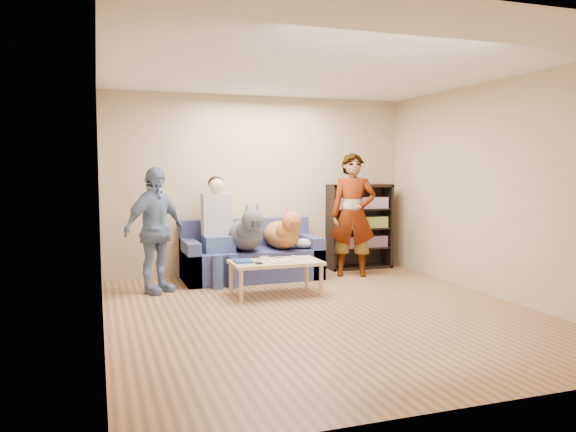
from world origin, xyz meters
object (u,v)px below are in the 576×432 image
object	(u,v)px
dog_gray	(245,233)
dog_tan	(283,233)
coffee_table	(276,265)
camera_silver	(264,258)
person_standing_left	(155,230)
person_standing_right	(353,215)
person_seated	(218,226)
notebook_blue	(243,261)
sofa	(251,259)
bookshelf	(359,225)

from	to	relation	value
dog_gray	dog_tan	world-z (taller)	dog_gray
coffee_table	camera_silver	bearing A→B (deg)	135.00
dog_gray	camera_silver	bearing A→B (deg)	-88.12
person_standing_left	camera_silver	bearing A→B (deg)	-58.21
person_standing_right	person_seated	xyz separation A→B (m)	(-1.93, 0.17, -0.11)
person_standing_left	notebook_blue	distance (m)	1.18
person_standing_right	dog_tan	distance (m)	1.05
person_standing_right	sofa	xyz separation A→B (m)	(-1.44, 0.29, -0.60)
notebook_blue	person_seated	size ratio (longest dim) A/B	0.18
person_standing_left	camera_silver	xyz separation A→B (m)	(1.26, -0.49, -0.34)
camera_silver	dog_tan	size ratio (longest dim) A/B	0.09
person_seated	dog_gray	distance (m)	0.38
notebook_blue	bookshelf	world-z (taller)	bookshelf
sofa	person_standing_left	bearing A→B (deg)	-160.26
sofa	coffee_table	distance (m)	1.10
camera_silver	person_seated	xyz separation A→B (m)	(-0.39, 0.85, 0.33)
person_standing_right	dog_tan	bearing A→B (deg)	-162.20
camera_silver	dog_tan	xyz separation A→B (m)	(0.52, 0.80, 0.21)
notebook_blue	dog_tan	world-z (taller)	dog_tan
notebook_blue	dog_tan	bearing A→B (deg)	47.40
camera_silver	dog_gray	distance (m)	0.83
notebook_blue	coffee_table	xyz separation A→B (m)	(0.40, -0.05, -0.06)
coffee_table	person_standing_right	bearing A→B (deg)	29.44
notebook_blue	sofa	size ratio (longest dim) A/B	0.14
coffee_table	notebook_blue	bearing A→B (deg)	172.87
notebook_blue	sofa	world-z (taller)	sofa
sofa	notebook_blue	bearing A→B (deg)	-109.82
sofa	coffee_table	bearing A→B (deg)	-88.78
dog_tan	coffee_table	xyz separation A→B (m)	(-0.40, -0.92, -0.28)
camera_silver	person_seated	bearing A→B (deg)	114.57
bookshelf	person_seated	bearing A→B (deg)	-171.03
person_standing_left	bookshelf	xyz separation A→B (m)	(3.16, 0.72, -0.11)
person_standing_left	sofa	xyz separation A→B (m)	(1.36, 0.49, -0.51)
camera_silver	bookshelf	world-z (taller)	bookshelf
person_seated	dog_tan	world-z (taller)	person_seated
dog_gray	person_standing_left	bearing A→B (deg)	-165.92
sofa	bookshelf	xyz separation A→B (m)	(1.80, 0.23, 0.40)
notebook_blue	bookshelf	bearing A→B (deg)	30.43
person_seated	dog_gray	bearing A→B (deg)	-8.08
bookshelf	camera_silver	bearing A→B (deg)	-147.49
person_standing_left	sofa	size ratio (longest dim) A/B	0.83
dog_tan	bookshelf	bearing A→B (deg)	16.59
dog_tan	dog_gray	bearing A→B (deg)	-179.87
dog_tan	coffee_table	bearing A→B (deg)	-113.45
camera_silver	dog_tan	bearing A→B (deg)	57.00
dog_gray	coffee_table	world-z (taller)	dog_gray
dog_gray	notebook_blue	bearing A→B (deg)	-106.32
sofa	person_standing_right	bearing A→B (deg)	-11.55
notebook_blue	bookshelf	xyz separation A→B (m)	(2.18, 1.28, 0.25)
notebook_blue	dog_gray	xyz separation A→B (m)	(0.25, 0.87, 0.24)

